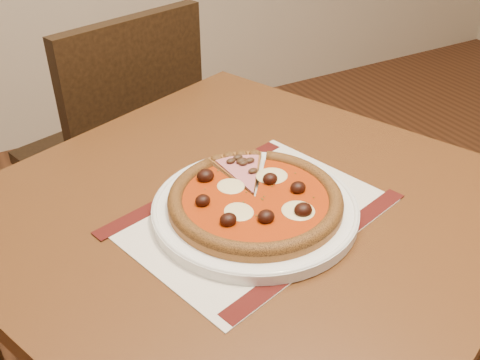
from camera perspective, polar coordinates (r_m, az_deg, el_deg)
name	(u,v)px	position (r m, az deg, el deg)	size (l,w,h in m)	color
table	(246,248)	(0.94, 0.61, -7.28)	(1.03, 1.03, 0.75)	#5C3515
chair_far	(121,143)	(1.57, -12.58, 3.83)	(0.52, 0.52, 0.89)	black
placemat	(255,214)	(0.85, 1.61, -3.65)	(0.40, 0.28, 0.00)	silver
plate	(255,209)	(0.84, 1.62, -3.11)	(0.32, 0.32, 0.02)	white
pizza	(255,199)	(0.83, 1.64, -2.02)	(0.27, 0.27, 0.04)	#955324
ham_slice	(250,170)	(0.90, 1.08, 1.03)	(0.09, 0.14, 0.02)	#955324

